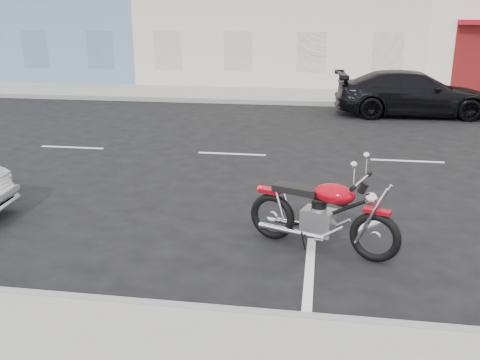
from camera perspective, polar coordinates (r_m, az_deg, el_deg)
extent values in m
plane|color=black|center=(12.43, 8.27, 2.40)|extent=(120.00, 120.00, 0.00)
cube|color=gray|center=(21.55, -4.87, 9.18)|extent=(80.00, 3.40, 0.15)
cube|color=gray|center=(19.92, -6.03, 8.47)|extent=(80.00, 0.12, 0.16)
torus|color=black|center=(7.24, 20.23, -7.10)|extent=(0.70, 0.36, 0.70)
torus|color=black|center=(7.58, 8.84, -5.04)|extent=(0.70, 0.36, 0.70)
cube|color=#A00512|center=(7.10, 20.54, -4.40)|extent=(0.38, 0.25, 0.05)
cube|color=#A00512|center=(7.45, 8.68, -2.23)|extent=(0.35, 0.27, 0.06)
cube|color=gray|center=(7.36, 14.08, -5.56)|extent=(0.52, 0.45, 0.36)
ellipsoid|color=#A00512|center=(7.16, 15.95, -2.60)|extent=(0.68, 0.54, 0.28)
cube|color=black|center=(7.30, 11.71, -2.05)|extent=(0.71, 0.49, 0.09)
cylinder|color=silver|center=(7.01, 18.93, -1.21)|extent=(0.29, 0.70, 0.04)
sphere|color=silver|center=(7.06, 19.92, -3.09)|extent=(0.18, 0.18, 0.18)
cylinder|color=silver|center=(7.39, 11.07, -6.69)|extent=(0.96, 0.43, 0.08)
cylinder|color=silver|center=(7.64, 11.79, -5.88)|extent=(0.96, 0.43, 0.08)
cylinder|color=silver|center=(7.13, 20.08, -4.72)|extent=(0.40, 0.19, 0.83)
cylinder|color=black|center=(7.24, 15.94, -4.58)|extent=(0.81, 0.35, 0.52)
imported|color=black|center=(18.03, 17.95, 8.78)|extent=(5.00, 2.31, 1.42)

